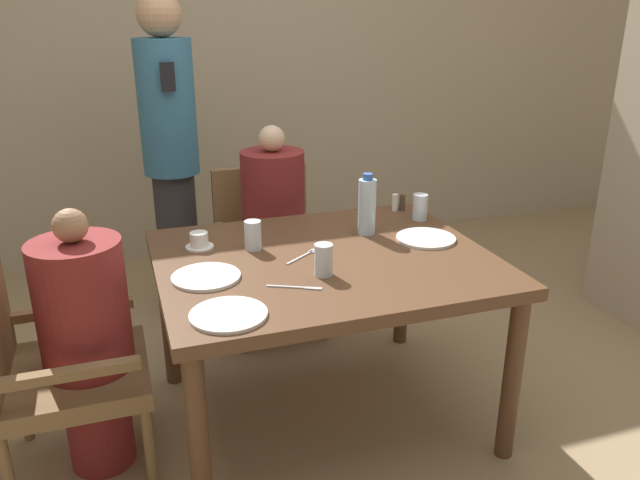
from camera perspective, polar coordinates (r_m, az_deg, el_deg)
ground_plane at (r=2.82m, az=0.36°, el=-15.58°), size 16.00×16.00×0.00m
wall_back at (r=4.35m, az=-9.18°, el=16.85°), size 8.00×0.06×2.80m
dining_table at (r=2.49m, az=0.39°, el=-3.33°), size 1.30×1.07×0.74m
chair_left_side at (r=2.48m, az=-23.53°, el=-10.25°), size 0.53×0.53×0.85m
diner_in_left_chair at (r=2.44m, az=-20.50°, el=-8.63°), size 0.32×0.32×1.03m
chair_far_side at (r=3.39m, az=-4.76°, el=-0.23°), size 0.53×0.53×0.85m
diner_in_far_chair at (r=3.23m, az=-4.21°, el=0.80°), size 0.32×0.32×1.12m
standing_host at (r=3.47m, az=-13.49°, el=7.91°), size 0.30×0.33×1.74m
plate_main_left at (r=2.30m, az=-10.38°, el=-3.32°), size 0.25×0.25×0.01m
plate_main_right at (r=2.02m, az=-8.37°, el=-6.76°), size 0.25×0.25×0.01m
plate_dessert_center at (r=2.67m, az=9.65°, el=0.15°), size 0.25×0.25×0.01m
teacup_with_saucer at (r=2.58m, az=-10.99°, el=-0.10°), size 0.11×0.11×0.07m
water_bottle at (r=2.68m, az=4.32°, el=3.12°), size 0.08×0.08×0.27m
glass_tall_near at (r=2.52m, az=-6.15°, el=0.43°), size 0.07×0.07×0.12m
glass_tall_mid at (r=2.27m, az=0.33°, el=-1.83°), size 0.07×0.07×0.12m
glass_tall_far at (r=2.90m, az=9.14°, el=3.00°), size 0.07×0.07×0.12m
salt_shaker at (r=3.02m, az=6.87°, el=3.42°), size 0.03×0.03×0.08m
pepper_shaker at (r=3.04m, az=7.54°, el=3.45°), size 0.03×0.03×0.08m
fork_beside_plate at (r=2.47m, az=-1.41°, el=-1.39°), size 0.16×0.12×0.00m
knife_beside_plate at (r=2.19m, az=-2.11°, el=-4.35°), size 0.18×0.10×0.00m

